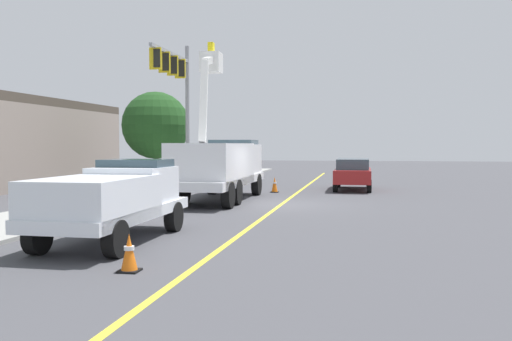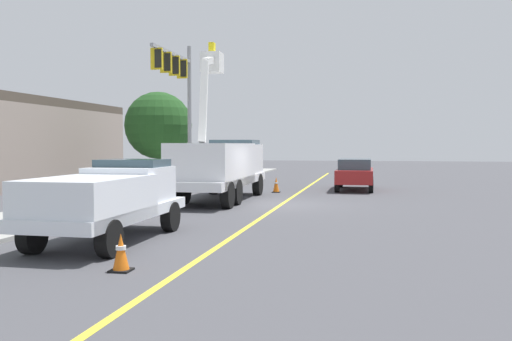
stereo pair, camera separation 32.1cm
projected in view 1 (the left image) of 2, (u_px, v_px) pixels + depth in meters
ground at (281, 205)px, 22.21m from camera, size 120.00×120.00×0.00m
sidewalk_far_side at (117, 200)px, 23.60m from camera, size 60.08×5.28×0.12m
lane_centre_stripe at (281, 205)px, 22.21m from camera, size 49.98×1.56×0.01m
utility_bucket_truck at (220, 164)px, 23.97m from camera, size 8.27×2.78×7.07m
service_pickup_truck at (113, 198)px, 13.75m from camera, size 5.66×2.32×2.06m
passing_minivan at (353, 172)px, 29.51m from camera, size 4.85×2.06×1.69m
traffic_cone_leading at (129, 253)px, 10.56m from camera, size 0.40×0.40×0.75m
traffic_cone_mid_front at (275, 185)px, 27.91m from camera, size 0.40×0.40×0.81m
traffic_signal_mast at (177, 84)px, 27.96m from camera, size 5.31×0.66×7.82m
street_tree_right at (156, 125)px, 32.18m from camera, size 3.98×3.98×5.59m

